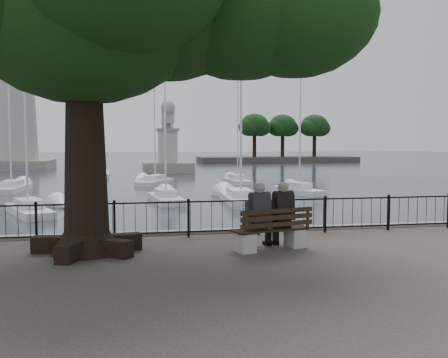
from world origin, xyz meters
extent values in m
cube|color=gray|center=(0.00, 3.00, -0.50)|extent=(200.00, 0.40, 1.20)
plane|color=#1F252E|center=(0.00, 103.00, -1.00)|extent=(260.00, 260.00, 0.00)
cube|color=black|center=(0.00, 2.50, 0.98)|extent=(22.00, 0.04, 0.04)
cube|color=black|center=(0.00, 2.50, 0.15)|extent=(22.00, 0.04, 0.04)
cube|color=#9D9992|center=(0.10, 0.35, 0.23)|extent=(0.50, 0.58, 0.45)
cube|color=#9D9992|center=(1.49, 0.72, 0.23)|extent=(0.50, 0.58, 0.45)
cube|color=black|center=(0.80, 0.54, 0.49)|extent=(2.05, 1.04, 0.04)
cube|color=black|center=(0.87, 0.25, 0.82)|extent=(1.92, 0.55, 0.44)
cube|color=black|center=(0.43, 0.45, 0.63)|extent=(0.47, 0.42, 0.26)
cube|color=black|center=(0.46, 0.33, 1.04)|extent=(0.54, 0.38, 0.66)
sphere|color=tan|center=(0.45, 0.38, 1.51)|extent=(0.25, 0.25, 0.25)
ellipsoid|color=gray|center=(0.46, 0.35, 1.54)|extent=(0.26, 0.26, 0.22)
cube|color=black|center=(0.35, 0.76, 0.25)|extent=(0.46, 0.56, 0.49)
cube|color=black|center=(1.07, 0.62, 0.63)|extent=(0.47, 0.42, 0.26)
cube|color=black|center=(1.10, 0.50, 1.04)|extent=(0.54, 0.38, 0.66)
sphere|color=tan|center=(1.09, 0.55, 1.51)|extent=(0.25, 0.25, 0.25)
ellipsoid|color=gray|center=(1.10, 0.52, 1.54)|extent=(0.26, 0.26, 0.22)
cube|color=black|center=(0.99, 0.93, 0.25)|extent=(0.46, 0.56, 0.49)
cone|color=black|center=(-3.60, 0.99, 0.25)|extent=(1.68, 1.68, 0.49)
cone|color=black|center=(-3.60, 0.99, 2.96)|extent=(1.09, 1.09, 5.92)
ellipsoid|color=black|center=(-3.60, 0.99, 5.73)|extent=(5.73, 5.73, 4.47)
ellipsoid|color=black|center=(0.16, 1.08, 5.92)|extent=(4.54, 4.54, 3.54)
ellipsoid|color=black|center=(1.44, 0.69, 5.73)|extent=(3.95, 3.95, 3.08)
ellipsoid|color=black|center=(-4.48, 2.76, 6.32)|extent=(4.54, 4.54, 3.54)
cube|color=gray|center=(-18.00, 62.00, -0.40)|extent=(9.35, 9.35, 1.40)
cone|color=#9D9992|center=(-18.00, 62.00, 11.22)|extent=(5.99, 5.99, 22.45)
cube|color=gray|center=(2.00, 50.00, -0.40)|extent=(5.99, 5.99, 1.40)
cube|color=#9D9992|center=(2.00, 50.00, 2.10)|extent=(2.20, 2.59, 4.00)
cube|color=gray|center=(2.00, 50.00, 4.25)|extent=(2.59, 2.99, 0.30)
cube|color=#9D9992|center=(2.00, 50.30, 5.10)|extent=(1.30, 2.20, 1.40)
cube|color=#9D9992|center=(2.00, 49.30, 5.79)|extent=(1.50, 1.00, 1.60)
sphere|color=#9D9992|center=(2.00, 48.90, 6.89)|extent=(1.70, 1.70, 1.70)
cube|color=silver|center=(-7.58, 15.17, -0.90)|extent=(3.27, 5.20, 0.56)
cube|color=silver|center=(-7.58, 15.17, -0.40)|extent=(1.75, 2.30, 0.42)
cylinder|color=silver|center=(-7.58, 14.89, 4.16)|extent=(0.11, 0.11, 9.52)
cube|color=silver|center=(-0.45, 19.43, -0.90)|extent=(2.03, 5.39, 0.58)
cube|color=silver|center=(-0.45, 19.43, -0.40)|extent=(1.30, 2.25, 0.44)
cylinder|color=silver|center=(-0.45, 19.14, 4.68)|extent=(0.12, 0.12, 10.55)
cube|color=silver|center=(3.90, 18.04, -0.90)|extent=(2.00, 6.24, 0.69)
cube|color=silver|center=(3.90, 18.04, -0.40)|extent=(1.37, 2.57, 0.51)
cylinder|color=silver|center=(3.90, 17.70, 4.81)|extent=(0.14, 0.14, 10.81)
cube|color=silver|center=(9.30, 22.94, -0.90)|extent=(2.79, 5.24, 0.56)
cube|color=silver|center=(9.30, 22.94, -0.40)|extent=(1.57, 2.27, 0.42)
cylinder|color=silver|center=(9.30, 22.66, 3.77)|extent=(0.11, 0.11, 8.73)
cube|color=silver|center=(-11.22, 28.35, -0.90)|extent=(1.83, 5.77, 0.63)
cube|color=silver|center=(-11.22, 28.35, -0.40)|extent=(1.26, 2.37, 0.48)
cylinder|color=silver|center=(-11.22, 28.04, 5.60)|extent=(0.13, 0.13, 12.41)
cube|color=silver|center=(-0.42, 32.72, -0.90)|extent=(3.63, 5.59, 0.61)
cube|color=silver|center=(-0.42, 32.72, -0.40)|extent=(1.93, 2.48, 0.45)
cylinder|color=silver|center=(-0.42, 32.42, 4.35)|extent=(0.12, 0.12, 9.89)
cube|color=silver|center=(6.88, 32.55, -0.90)|extent=(1.77, 5.19, 0.57)
cube|color=silver|center=(6.88, 32.55, -0.40)|extent=(1.18, 2.15, 0.43)
cylinder|color=silver|center=(6.88, 32.27, 4.31)|extent=(0.11, 0.11, 9.83)
cube|color=silver|center=(-6.45, 43.04, -0.90)|extent=(3.57, 6.03, 0.65)
cube|color=silver|center=(-6.45, 43.04, -0.40)|extent=(1.95, 2.64, 0.49)
cylinder|color=silver|center=(-6.45, 42.71, 6.29)|extent=(0.13, 0.13, 13.78)
cube|color=#38332E|center=(25.00, 80.00, -0.50)|extent=(30.00, 8.00, 1.20)
cylinder|color=black|center=(20.00, 78.00, 2.00)|extent=(0.70, 0.70, 4.00)
ellipsoid|color=black|center=(20.00, 78.00, 6.00)|extent=(5.20, 5.20, 4.16)
cylinder|color=black|center=(26.00, 80.00, 2.00)|extent=(0.70, 0.70, 4.00)
ellipsoid|color=black|center=(26.00, 80.00, 6.00)|extent=(5.20, 5.20, 4.16)
cylinder|color=black|center=(32.00, 79.00, 2.00)|extent=(0.70, 0.70, 4.00)
ellipsoid|color=black|center=(32.00, 79.00, 6.00)|extent=(5.20, 5.20, 4.16)
camera|label=1|loc=(-2.58, -11.10, 2.59)|focal=40.00mm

